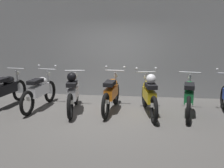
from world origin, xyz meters
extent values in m
plane|color=#565451|center=(0.00, 0.00, 0.00)|extent=(80.00, 80.00, 0.00)
cube|color=gray|center=(0.00, 2.29, 1.59)|extent=(16.00, 0.30, 3.19)
torus|color=black|center=(-2.91, 1.19, 0.33)|extent=(0.17, 0.66, 0.65)
cube|color=black|center=(-2.99, 0.55, 0.52)|extent=(0.32, 0.85, 0.28)
ellipsoid|color=black|center=(-2.97, 0.70, 0.73)|extent=(0.31, 0.47, 0.22)
cube|color=black|center=(-3.02, 0.37, 0.80)|extent=(0.30, 0.55, 0.10)
cylinder|color=#B7BABF|center=(-2.92, 1.09, 1.02)|extent=(0.56, 0.11, 0.04)
cylinder|color=#B7BABF|center=(-2.92, 1.14, 0.65)|extent=(0.08, 0.17, 0.65)
sphere|color=silver|center=(-2.92, 1.14, 0.87)|extent=(0.12, 0.12, 0.12)
torus|color=black|center=(-1.93, 1.17, 0.33)|extent=(0.15, 0.66, 0.65)
torus|color=black|center=(-2.06, -0.13, 0.33)|extent=(0.15, 0.66, 0.65)
cube|color=silver|center=(-2.00, 0.52, 0.52)|extent=(0.30, 0.85, 0.28)
ellipsoid|color=silver|center=(-1.98, 0.67, 0.73)|extent=(0.30, 0.46, 0.22)
cube|color=black|center=(-2.01, 0.34, 0.80)|extent=(0.29, 0.54, 0.10)
cylinder|color=#B7BABF|center=(-1.94, 1.06, 1.02)|extent=(0.56, 0.09, 0.04)
sphere|color=#B7BABF|center=(-2.20, 1.09, 1.12)|extent=(0.07, 0.07, 0.07)
sphere|color=#B7BABF|center=(-1.68, 1.04, 1.12)|extent=(0.07, 0.07, 0.07)
cylinder|color=#B7BABF|center=(-1.94, 1.11, 0.65)|extent=(0.07, 0.16, 0.65)
sphere|color=silver|center=(-1.94, 1.11, 0.87)|extent=(0.12, 0.12, 0.12)
cube|color=white|center=(-2.06, -0.10, 0.43)|extent=(0.16, 0.03, 0.10)
torus|color=black|center=(-1.09, 1.00, 0.33)|extent=(0.18, 0.66, 0.65)
torus|color=black|center=(-0.90, -0.28, 0.33)|extent=(0.18, 0.66, 0.65)
cube|color=silver|center=(-1.00, 0.36, 0.52)|extent=(0.34, 0.86, 0.28)
ellipsoid|color=silver|center=(-1.02, 0.52, 0.73)|extent=(0.32, 0.47, 0.22)
cube|color=black|center=(-0.97, 0.18, 0.80)|extent=(0.31, 0.55, 0.10)
cylinder|color=#B7BABF|center=(-1.08, 0.90, 1.02)|extent=(0.56, 0.12, 0.04)
cylinder|color=#B7BABF|center=(-1.08, 0.95, 0.65)|extent=(0.08, 0.17, 0.65)
sphere|color=silver|center=(-1.08, 0.95, 0.87)|extent=(0.12, 0.12, 0.12)
cube|color=white|center=(-0.91, -0.26, 0.43)|extent=(0.16, 0.03, 0.10)
sphere|color=black|center=(-0.97, 0.18, 0.97)|extent=(0.24, 0.24, 0.24)
torus|color=black|center=(0.06, 1.15, 0.33)|extent=(0.15, 0.66, 0.65)
torus|color=black|center=(-0.06, -0.14, 0.33)|extent=(0.15, 0.66, 0.65)
cube|color=orange|center=(0.00, 0.51, 0.52)|extent=(0.29, 0.85, 0.28)
ellipsoid|color=orange|center=(0.01, 0.66, 0.73)|extent=(0.30, 0.46, 0.22)
cube|color=black|center=(-0.02, 0.32, 0.80)|extent=(0.29, 0.54, 0.10)
cylinder|color=#B7BABF|center=(0.05, 1.05, 1.02)|extent=(0.56, 0.09, 0.04)
sphere|color=#B7BABF|center=(-0.21, 1.07, 1.12)|extent=(0.07, 0.07, 0.07)
sphere|color=#B7BABF|center=(0.31, 1.03, 1.12)|extent=(0.07, 0.07, 0.07)
cylinder|color=#B7BABF|center=(0.05, 1.10, 0.65)|extent=(0.07, 0.16, 0.65)
sphere|color=silver|center=(0.05, 1.10, 0.87)|extent=(0.12, 0.12, 0.12)
cube|color=white|center=(-0.06, -0.12, 0.43)|extent=(0.16, 0.03, 0.10)
torus|color=black|center=(0.90, 0.98, 0.33)|extent=(0.19, 0.66, 0.65)
torus|color=black|center=(1.10, -0.30, 0.33)|extent=(0.19, 0.66, 0.65)
cube|color=gold|center=(1.00, 0.34, 0.52)|extent=(0.35, 0.86, 0.28)
ellipsoid|color=gold|center=(0.97, 0.49, 0.73)|extent=(0.33, 0.48, 0.22)
cube|color=black|center=(1.03, 0.16, 0.80)|extent=(0.32, 0.55, 0.10)
cylinder|color=#B7BABF|center=(0.91, 0.88, 1.02)|extent=(0.56, 0.12, 0.04)
sphere|color=#B7BABF|center=(0.66, 0.84, 1.12)|extent=(0.07, 0.07, 0.07)
sphere|color=#B7BABF|center=(1.17, 0.92, 1.12)|extent=(0.07, 0.07, 0.07)
cylinder|color=#B7BABF|center=(0.90, 0.93, 0.65)|extent=(0.08, 0.17, 0.65)
sphere|color=silver|center=(0.90, 0.93, 0.87)|extent=(0.12, 0.12, 0.12)
cube|color=white|center=(1.09, -0.28, 0.43)|extent=(0.16, 0.04, 0.10)
sphere|color=silver|center=(1.03, 0.16, 0.97)|extent=(0.24, 0.24, 0.24)
torus|color=black|center=(2.10, 1.07, 0.33)|extent=(0.20, 0.66, 0.65)
torus|color=black|center=(1.89, -0.22, 0.33)|extent=(0.20, 0.66, 0.65)
cube|color=#197238|center=(2.00, 0.43, 0.52)|extent=(0.36, 0.86, 0.28)
ellipsoid|color=#197238|center=(2.02, 0.58, 0.73)|extent=(0.33, 0.48, 0.22)
cube|color=black|center=(1.97, 0.25, 0.80)|extent=(0.32, 0.55, 0.10)
cylinder|color=#B7BABF|center=(2.09, 0.96, 1.02)|extent=(0.56, 0.13, 0.04)
cylinder|color=#B7BABF|center=(2.09, 1.01, 0.65)|extent=(0.08, 0.17, 0.65)
sphere|color=silver|center=(2.09, 1.01, 0.87)|extent=(0.12, 0.12, 0.12)
cube|color=white|center=(1.89, -0.19, 0.43)|extent=(0.16, 0.04, 0.10)
torus|color=black|center=(3.04, 1.02, 0.33)|extent=(0.14, 0.66, 0.65)
sphere|color=#B7BABF|center=(2.78, 0.94, 1.12)|extent=(0.07, 0.07, 0.07)
camera|label=1|loc=(0.82, -6.17, 2.15)|focal=41.85mm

